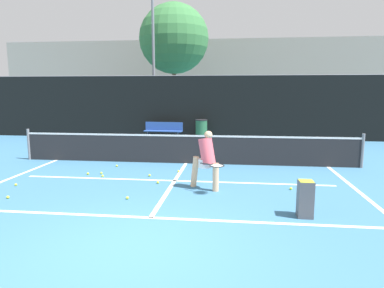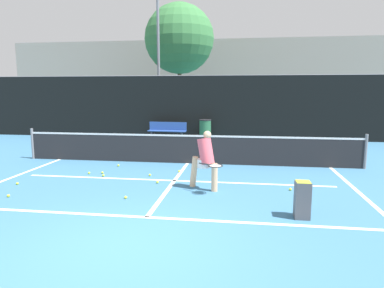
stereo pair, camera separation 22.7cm
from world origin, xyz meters
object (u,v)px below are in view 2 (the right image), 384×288
object	(u,v)px
ball_hopper	(302,199)
trash_bin	(205,130)
courtside_bench	(167,130)
parked_car	(154,119)
player_practicing	(205,158)

from	to	relation	value
ball_hopper	trash_bin	world-z (taller)	trash_bin
courtside_bench	trash_bin	size ratio (longest dim) A/B	1.90
ball_hopper	parked_car	xyz separation A→B (m)	(-6.55, 14.39, 0.25)
player_practicing	parked_car	xyz separation A→B (m)	(-4.55, 12.76, -0.14)
player_practicing	parked_car	world-z (taller)	parked_car
player_practicing	ball_hopper	bearing A→B (deg)	-8.92
courtside_bench	parked_car	xyz separation A→B (m)	(-1.83, 4.63, 0.15)
player_practicing	ball_hopper	xyz separation A→B (m)	(2.00, -1.63, -0.40)
courtside_bench	trash_bin	world-z (taller)	trash_bin
courtside_bench	parked_car	size ratio (longest dim) A/B	0.46
ball_hopper	parked_car	world-z (taller)	parked_car
player_practicing	trash_bin	bearing A→B (deg)	126.27
trash_bin	parked_car	distance (m)	5.73
parked_car	player_practicing	bearing A→B (deg)	-70.39
player_practicing	trash_bin	distance (m)	8.41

